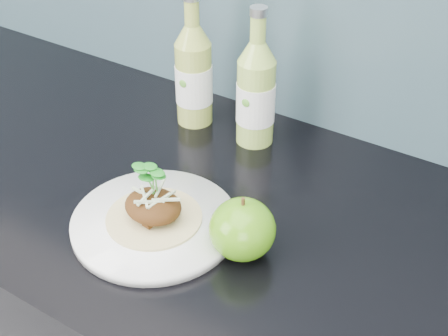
{
  "coord_description": "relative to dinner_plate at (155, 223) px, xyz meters",
  "views": [
    {
      "loc": [
        0.43,
        1.08,
        1.49
      ],
      "look_at": [
        0.06,
        1.66,
        1.0
      ],
      "focal_mm": 50.0,
      "sensor_mm": 36.0,
      "label": 1
    }
  ],
  "objects": [
    {
      "name": "dinner_plate",
      "position": [
        0.0,
        0.0,
        0.0
      ],
      "size": [
        0.26,
        0.26,
        0.02
      ],
      "color": "white",
      "rests_on": "kitchen_counter"
    },
    {
      "name": "pork_taco",
      "position": [
        -0.0,
        0.0,
        0.04
      ],
      "size": [
        0.14,
        0.14,
        0.09
      ],
      "color": "tan",
      "rests_on": "dinner_plate"
    },
    {
      "name": "green_apple",
      "position": [
        0.13,
        0.02,
        0.03
      ],
      "size": [
        0.1,
        0.1,
        0.1
      ],
      "rotation": [
        0.0,
        0.0,
        0.11
      ],
      "color": "#44830E",
      "rests_on": "kitchen_counter"
    },
    {
      "name": "cider_bottle_right",
      "position": [
        0.0,
        0.28,
        0.08
      ],
      "size": [
        0.08,
        0.08,
        0.24
      ],
      "rotation": [
        0.0,
        0.0,
        0.31
      ],
      "color": "#A0C351",
      "rests_on": "kitchen_counter"
    },
    {
      "name": "cider_bottle_left",
      "position": [
        -0.12,
        0.27,
        0.08
      ],
      "size": [
        0.08,
        0.08,
        0.24
      ],
      "rotation": [
        0.0,
        0.0,
        -0.28
      ],
      "color": "#A0B049",
      "rests_on": "kitchen_counter"
    }
  ]
}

